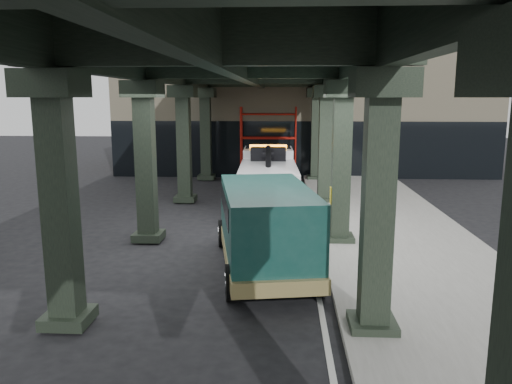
% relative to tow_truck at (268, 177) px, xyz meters
% --- Properties ---
extents(ground, '(90.00, 90.00, 0.00)m').
position_rel_tow_truck_xyz_m(ground, '(-0.22, -7.48, -1.24)').
color(ground, black).
rests_on(ground, ground).
extents(sidewalk, '(5.00, 40.00, 0.15)m').
position_rel_tow_truck_xyz_m(sidewalk, '(4.28, -5.48, -1.17)').
color(sidewalk, gray).
rests_on(sidewalk, ground).
extents(lane_stripe, '(0.12, 38.00, 0.01)m').
position_rel_tow_truck_xyz_m(lane_stripe, '(1.48, -5.48, -1.24)').
color(lane_stripe, silver).
rests_on(lane_stripe, ground).
extents(viaduct, '(7.40, 32.00, 6.40)m').
position_rel_tow_truck_xyz_m(viaduct, '(-0.62, -5.48, 4.22)').
color(viaduct, black).
rests_on(viaduct, ground).
extents(building, '(22.00, 10.00, 8.00)m').
position_rel_tow_truck_xyz_m(building, '(1.78, 12.52, 2.76)').
color(building, '#C6B793').
rests_on(building, ground).
extents(scaffolding, '(3.08, 0.88, 4.00)m').
position_rel_tow_truck_xyz_m(scaffolding, '(-0.22, 7.17, 0.86)').
color(scaffolding, '#AA160D').
rests_on(scaffolding, ground).
extents(tow_truck, '(2.54, 7.86, 2.55)m').
position_rel_tow_truck_xyz_m(tow_truck, '(0.00, 0.00, 0.00)').
color(tow_truck, black).
rests_on(tow_truck, ground).
extents(towed_van, '(3.06, 5.94, 2.30)m').
position_rel_tow_truck_xyz_m(towed_van, '(0.18, -8.05, -0.01)').
color(towed_van, '#12403A').
rests_on(towed_van, ground).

